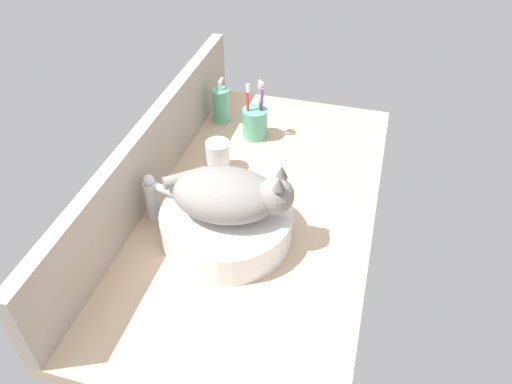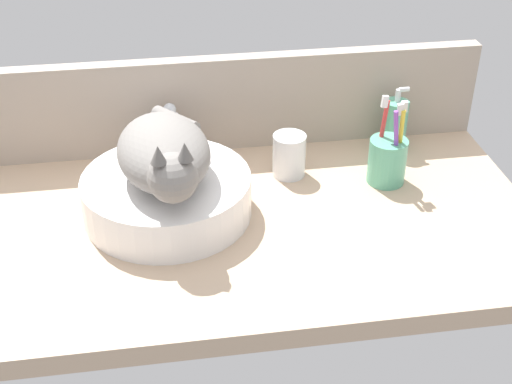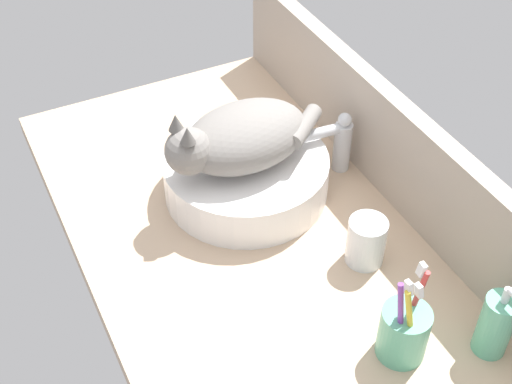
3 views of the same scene
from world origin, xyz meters
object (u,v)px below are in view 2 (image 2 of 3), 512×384
object	(u,v)px
sink_basin	(167,196)
faucet	(171,133)
soap_dispenser	(395,125)
water_glass	(289,157)
cat	(165,154)
toothbrush_cup	(387,159)

from	to	relation	value
sink_basin	faucet	world-z (taller)	faucet
faucet	soap_dispenser	size ratio (longest dim) A/B	0.91
faucet	water_glass	size ratio (longest dim) A/B	1.48
cat	water_glass	size ratio (longest dim) A/B	3.53
soap_dispenser	sink_basin	bearing A→B (deg)	-160.19
cat	toothbrush_cup	size ratio (longest dim) A/B	1.73
sink_basin	cat	xyz separation A→B (cm)	(0.21, -1.35, 9.92)
cat	faucet	size ratio (longest dim) A/B	2.38
cat	faucet	bearing A→B (deg)	85.30
cat	toothbrush_cup	bearing A→B (deg)	8.33
sink_basin	cat	world-z (taller)	cat
soap_dispenser	water_glass	xyz separation A→B (cm)	(-25.08, -7.35, -1.81)
water_glass	soap_dispenser	bearing A→B (deg)	16.34
cat	water_glass	bearing A→B (deg)	25.70
sink_basin	toothbrush_cup	bearing A→B (deg)	6.61
cat	soap_dispenser	distance (cm)	55.07
cat	soap_dispenser	xyz separation A→B (cm)	(50.77, 19.71, -8.16)
faucet	soap_dispenser	bearing A→B (deg)	-1.32
faucet	water_glass	distance (cm)	25.63
sink_basin	toothbrush_cup	distance (cm)	45.60
toothbrush_cup	faucet	bearing A→B (deg)	161.82
soap_dispenser	water_glass	bearing A→B (deg)	-163.66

